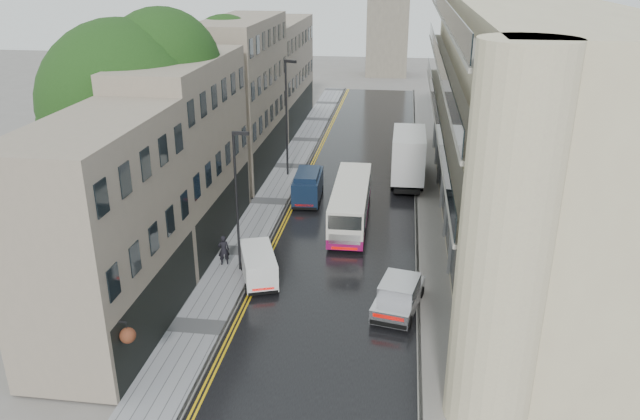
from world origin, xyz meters
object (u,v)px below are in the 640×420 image
(cream_bus, at_px, (331,219))
(pedestrian, at_px, (224,250))
(tree_near, at_px, (128,132))
(white_lorry, at_px, (393,163))
(lamp_post_near, at_px, (237,203))
(tree_far, at_px, (203,98))
(silver_hatchback, at_px, (374,307))
(white_van, at_px, (247,279))
(navy_van, at_px, (293,192))
(lamp_post_far, at_px, (287,119))

(cream_bus, xyz_separation_m, pedestrian, (-5.59, -4.52, -0.33))
(tree_near, xyz_separation_m, cream_bus, (11.72, 1.87, -5.60))
(cream_bus, xyz_separation_m, white_lorry, (3.56, 9.46, 0.78))
(white_lorry, xyz_separation_m, lamp_post_near, (-8.11, -14.44, 1.95))
(tree_far, bearing_deg, cream_bus, -44.27)
(tree_far, height_order, lamp_post_near, tree_far)
(tree_near, bearing_deg, silver_hatchback, -26.38)
(silver_hatchback, bearing_deg, tree_near, 165.39)
(white_van, bearing_deg, navy_van, 68.94)
(cream_bus, distance_m, silver_hatchback, 9.80)
(lamp_post_near, bearing_deg, navy_van, 83.20)
(tree_near, height_order, white_lorry, tree_near)
(silver_hatchback, bearing_deg, white_lorry, 100.60)
(silver_hatchback, bearing_deg, navy_van, 126.28)
(tree_near, bearing_deg, navy_van, 37.99)
(pedestrian, bearing_deg, silver_hatchback, 130.44)
(white_lorry, relative_size, silver_hatchback, 1.87)
(navy_van, relative_size, lamp_post_far, 0.51)
(white_van, xyz_separation_m, navy_van, (0.30, 12.23, 0.30))
(lamp_post_far, bearing_deg, white_van, -61.49)
(cream_bus, relative_size, silver_hatchback, 2.27)
(silver_hatchback, bearing_deg, pedestrian, 163.42)
(navy_van, xyz_separation_m, lamp_post_near, (-1.33, -9.74, 2.89))
(white_van, bearing_deg, cream_bus, 45.09)
(tree_far, relative_size, navy_van, 2.71)
(silver_hatchback, relative_size, navy_van, 0.93)
(tree_near, height_order, cream_bus, tree_near)
(silver_hatchback, bearing_deg, lamp_post_far, 122.90)
(white_van, bearing_deg, pedestrian, 105.59)
(white_lorry, distance_m, lamp_post_near, 16.67)
(white_lorry, bearing_deg, silver_hatchback, -91.22)
(cream_bus, relative_size, lamp_post_far, 1.07)
(tree_far, height_order, navy_van, tree_far)
(silver_hatchback, height_order, lamp_post_far, lamp_post_far)
(tree_far, distance_m, silver_hatchback, 25.65)
(pedestrian, height_order, lamp_post_near, lamp_post_near)
(cream_bus, relative_size, lamp_post_near, 1.23)
(cream_bus, height_order, navy_van, cream_bus)
(tree_near, xyz_separation_m, silver_hatchback, (14.89, -7.39, -6.12))
(cream_bus, distance_m, pedestrian, 7.20)
(lamp_post_near, bearing_deg, white_van, -66.44)
(white_van, bearing_deg, tree_near, 126.03)
(white_lorry, bearing_deg, pedestrian, -123.25)
(white_lorry, relative_size, white_van, 2.08)
(lamp_post_near, bearing_deg, tree_near, 157.54)
(cream_bus, distance_m, white_lorry, 10.14)
(white_van, xyz_separation_m, lamp_post_near, (-1.03, 2.49, 3.19))
(white_lorry, bearing_deg, white_van, -112.74)
(tree_near, distance_m, white_van, 11.63)
(cream_bus, xyz_separation_m, silver_hatchback, (3.17, -9.25, -0.52))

